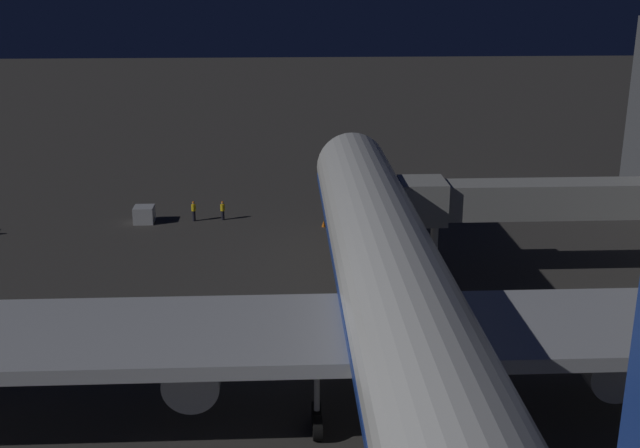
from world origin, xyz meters
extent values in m
plane|color=#383533|center=(0.00, 0.00, 0.00)|extent=(320.00, 320.00, 0.00)
cylinder|color=silver|center=(0.00, 7.04, 5.83)|extent=(5.75, 55.96, 5.75)
sphere|color=silver|center=(0.00, -20.94, 5.83)|extent=(5.63, 5.63, 5.63)
cube|color=navy|center=(0.00, 7.04, 5.40)|extent=(5.81, 53.72, 0.50)
cube|color=black|center=(0.00, -19.22, 6.84)|extent=(3.16, 1.40, 0.90)
cube|color=#B7BABF|center=(0.00, 8.03, 4.83)|extent=(57.06, 7.82, 0.70)
cylinder|color=#B7BABF|center=(-10.11, 7.03, 2.97)|extent=(2.72, 5.65, 2.72)
cylinder|color=black|center=(-10.11, 4.21, 2.97)|extent=(2.31, 0.15, 2.31)
cylinder|color=#B7BABF|center=(10.11, 7.03, 2.97)|extent=(2.72, 5.65, 2.72)
cylinder|color=black|center=(10.11, 4.21, 2.97)|extent=(2.31, 0.15, 2.31)
cylinder|color=#B7BABF|center=(0.00, -17.44, 2.38)|extent=(0.28, 0.28, 2.36)
cylinder|color=black|center=(0.00, -17.44, 0.60)|extent=(0.45, 1.20, 1.20)
cylinder|color=#B7BABF|center=(-4.20, 9.03, 2.38)|extent=(0.28, 0.28, 2.36)
cylinder|color=black|center=(-4.20, 8.38, 0.60)|extent=(0.45, 1.20, 1.20)
cylinder|color=black|center=(-4.20, 9.68, 0.60)|extent=(0.45, 1.20, 1.20)
cylinder|color=#B7BABF|center=(4.20, 9.03, 2.38)|extent=(0.28, 0.28, 2.36)
cylinder|color=black|center=(4.20, 8.38, 0.60)|extent=(0.45, 1.20, 1.20)
cylinder|color=black|center=(4.20, 9.68, 0.60)|extent=(0.45, 1.20, 1.20)
cube|color=#9E9E99|center=(-14.50, -10.73, 5.83)|extent=(20.80, 2.60, 2.50)
cube|color=#9E9E99|center=(-4.10, -10.73, 5.83)|extent=(3.20, 3.40, 3.00)
cube|color=black|center=(-2.70, -10.73, 5.83)|extent=(0.70, 3.20, 2.70)
cylinder|color=#B7BABF|center=(-5.10, -10.73, 2.29)|extent=(0.56, 0.56, 4.58)
cylinder|color=black|center=(-5.70, -10.73, 0.30)|extent=(0.25, 0.60, 0.60)
cylinder|color=black|center=(-4.50, -10.73, 0.30)|extent=(0.25, 0.60, 0.60)
cube|color=#B7BABF|center=(17.98, -24.93, 0.73)|extent=(1.73, 1.75, 1.47)
cylinder|color=black|center=(13.64, -25.16, 0.47)|extent=(0.28, 0.28, 0.95)
cylinder|color=yellow|center=(13.64, -25.16, 1.24)|extent=(0.40, 0.40, 0.59)
sphere|color=tan|center=(13.64, -25.16, 1.66)|extent=(0.24, 0.24, 0.24)
sphere|color=orange|center=(13.64, -25.16, 1.71)|extent=(0.23, 0.23, 0.23)
cylinder|color=black|center=(11.10, -25.40, 0.43)|extent=(0.28, 0.28, 0.85)
cylinder|color=yellow|center=(11.10, -25.40, 1.15)|extent=(0.40, 0.40, 0.59)
sphere|color=tan|center=(11.10, -25.40, 1.57)|extent=(0.24, 0.24, 0.24)
sphere|color=orange|center=(11.10, -25.40, 1.62)|extent=(0.23, 0.23, 0.23)
cone|color=orange|center=(-2.20, -22.94, 0.28)|extent=(0.36, 0.36, 0.55)
cone|color=orange|center=(2.20, -22.94, 0.28)|extent=(0.36, 0.36, 0.55)
camera|label=1|loc=(5.65, 42.61, 21.51)|focal=44.57mm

